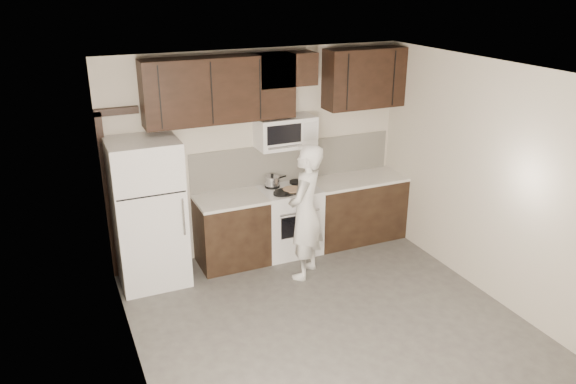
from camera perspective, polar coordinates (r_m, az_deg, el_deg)
floor at (r=6.15m, az=5.03°, el=-14.01°), size 4.50×4.50×0.00m
back_wall at (r=7.40m, az=-2.98°, el=3.97°), size 4.00×0.00×4.00m
ceiling at (r=5.10m, az=6.01°, el=11.63°), size 4.50×4.50×0.00m
counter_run at (r=7.68m, az=2.19°, el=-2.51°), size 2.95×0.64×0.91m
stove at (r=7.55m, az=0.12°, el=-2.85°), size 0.76×0.66×0.94m
backsplash at (r=7.63m, az=0.59°, el=3.18°), size 2.90×0.02×0.54m
upper_cabinets at (r=7.10m, az=-1.02°, el=11.00°), size 3.48×0.35×0.78m
microwave at (r=7.26m, az=-0.25°, el=6.11°), size 0.76×0.42×0.40m
refrigerator at (r=6.86m, az=-14.00°, el=-2.10°), size 0.80×0.76×1.80m
door_trim at (r=6.99m, az=-17.70°, el=1.03°), size 0.50×0.08×2.12m
saucepan at (r=7.42m, az=-1.61°, el=1.07°), size 0.33×0.19×0.18m
baking_tray at (r=7.29m, az=0.42°, el=0.15°), size 0.40×0.33×0.02m
pizza at (r=7.29m, az=0.42°, el=0.28°), size 0.28×0.28×0.02m
person at (r=6.80m, az=1.78°, el=-2.05°), size 0.73×0.73×1.71m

